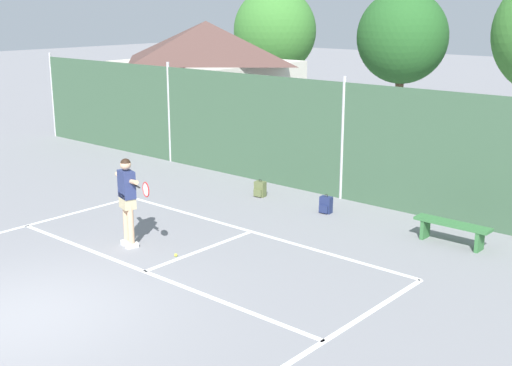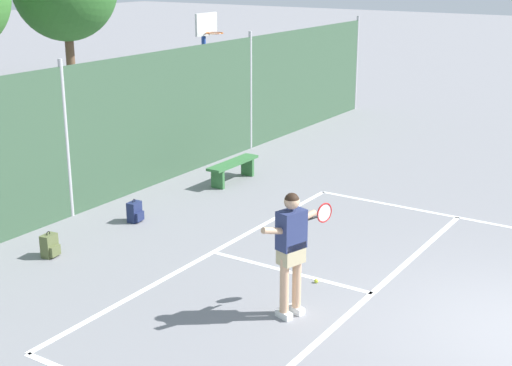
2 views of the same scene
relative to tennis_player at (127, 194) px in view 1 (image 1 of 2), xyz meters
The scene contains 9 objects.
ground_plane 3.60m from the tennis_player, 67.85° to the right, with size 120.00×120.00×0.00m, color gray.
court_markings 3.04m from the tennis_player, 62.92° to the right, with size 8.30×11.10×0.01m.
chainlink_fence 5.98m from the tennis_player, 77.51° to the left, with size 26.09×0.09×3.13m.
clubhouse_building 12.30m from the tennis_player, 127.39° to the left, with size 6.13×5.33×4.27m.
tennis_player is the anchor object (origin of this frame).
tennis_ball 1.60m from the tennis_player, 10.18° to the left, with size 0.07×0.07×0.07m, color #CCE033.
backpack_olive 4.68m from the tennis_player, 94.84° to the left, with size 0.30×0.27×0.46m.
backpack_navy 4.94m from the tennis_player, 69.15° to the left, with size 0.30×0.27×0.46m.
courtside_bench 6.71m from the tennis_player, 41.84° to the left, with size 1.60×0.36×0.48m.
Camera 1 is at (9.22, -4.96, 4.81)m, focal length 46.99 mm.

